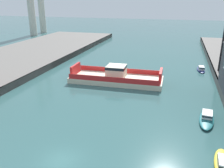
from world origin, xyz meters
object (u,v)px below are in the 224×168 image
Objects in this scene: moored_boat_near_left at (207,118)px; chain_ferry at (116,77)px; moored_boat_near_right at (201,69)px; moored_boat_mid_left at (224,165)px.

chain_ferry is at bearing 142.83° from moored_boat_near_left.
moored_boat_near_left is 27.79m from moored_boat_near_right.
chain_ferry is 3.22× the size of moored_boat_near_right.
moored_boat_mid_left is (0.90, -10.86, 0.02)m from moored_boat_near_left.
chain_ferry is at bearing -142.12° from moored_boat_near_right.
chain_ferry is 23.41m from moored_boat_near_right.
moored_boat_mid_left reaches higher than moored_boat_near_right.
moored_boat_near_left is at bearing -91.63° from moored_boat_near_right.
moored_boat_near_right is (0.79, 27.78, -0.01)m from moored_boat_near_left.
chain_ferry is 30.57m from moored_boat_mid_left.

